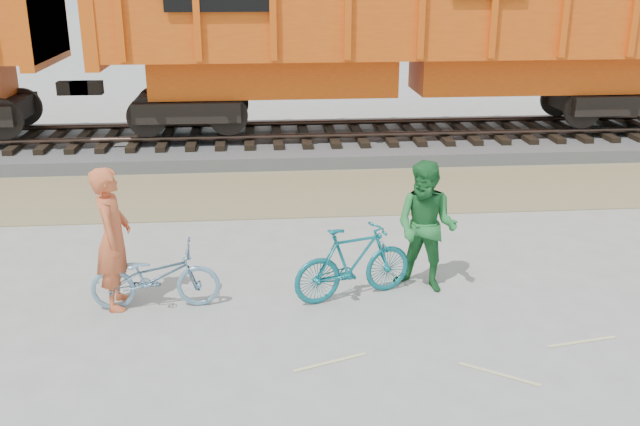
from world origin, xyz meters
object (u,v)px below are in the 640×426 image
at_px(bicycle_blue, 155,276).
at_px(person_solo, 113,238).
at_px(person_man, 426,227).
at_px(hopper_car_center, 406,20).
at_px(bicycle_teal, 353,262).

relative_size(bicycle_blue, person_solo, 0.88).
bearing_deg(person_solo, bicycle_blue, -102.79).
bearing_deg(person_man, bicycle_blue, -143.48).
height_order(hopper_car_center, bicycle_blue, hopper_car_center).
distance_m(hopper_car_center, person_solo, 9.94).
xyz_separation_m(hopper_car_center, bicycle_teal, (-2.26, -8.17, -2.50)).
height_order(bicycle_blue, person_man, person_man).
relative_size(hopper_car_center, person_man, 7.83).
xyz_separation_m(bicycle_teal, person_man, (1.00, 0.20, 0.39)).
xyz_separation_m(hopper_car_center, person_man, (-1.26, -7.97, -2.11)).
relative_size(hopper_car_center, bicycle_teal, 8.38).
height_order(person_solo, person_man, person_solo).
height_order(bicycle_blue, person_solo, person_solo).
xyz_separation_m(person_solo, person_man, (4.06, 0.17, -0.04)).
bearing_deg(person_man, bicycle_teal, -136.47).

